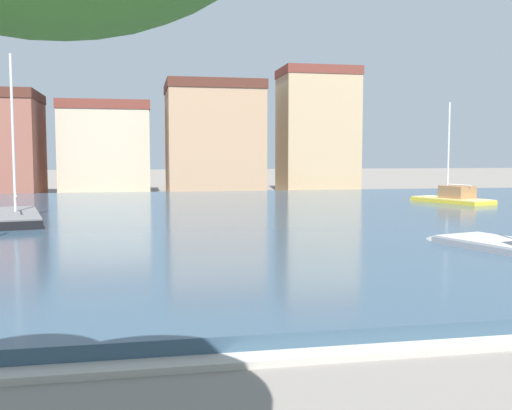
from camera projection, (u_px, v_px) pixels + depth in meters
The scene contains 8 objects.
harbor_water at pixel (181, 219), 29.44m from camera, with size 81.59×40.19×0.39m, color #334C60.
quay_edge_coping at pixel (268, 359), 9.55m from camera, with size 81.59×0.50×0.12m, color #ADA89E.
sailboat_black at pixel (16, 219), 27.25m from camera, with size 3.44×8.20×7.90m.
sailboat_yellow at pixel (447, 201), 37.73m from camera, with size 3.72×6.31×6.70m.
townhouse_end_terrace at pixel (8, 144), 49.20m from camera, with size 5.11×7.42×8.64m.
townhouse_tall_gabled at pixel (106, 148), 52.54m from camera, with size 7.78×6.39×8.07m.
townhouse_wide_warehouse at pixel (213, 138), 52.55m from camera, with size 8.32×7.75×9.76m.
townhouse_narrow_midrow at pixel (317, 130), 55.21m from camera, with size 7.02×5.28×11.42m.
Camera 1 is at (-1.98, 0.13, 3.33)m, focal length 41.59 mm.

